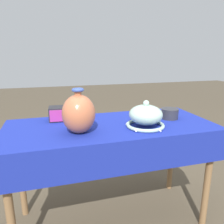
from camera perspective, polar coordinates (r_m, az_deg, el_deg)
ground_plane at (r=1.78m, az=-0.29°, el=-26.06°), size 14.00×14.00×0.00m
display_table at (r=1.43m, az=-0.17°, el=-6.44°), size 1.34×0.58×0.73m
vase_tall_bulbous at (r=1.25m, az=-8.69°, el=-0.41°), size 0.19×0.19×0.26m
vase_dome_bell at (r=1.36m, az=8.77°, el=-1.19°), size 0.24×0.25×0.17m
mosaic_tile_box at (r=1.53m, az=-13.76°, el=-0.42°), size 0.13×0.12×0.09m
pot_squat_charcoal at (r=1.59m, az=14.82°, el=-0.39°), size 0.12×0.12×0.07m
bowl_shallow_ivory at (r=1.68m, az=10.04°, el=0.28°), size 0.14×0.14×0.04m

